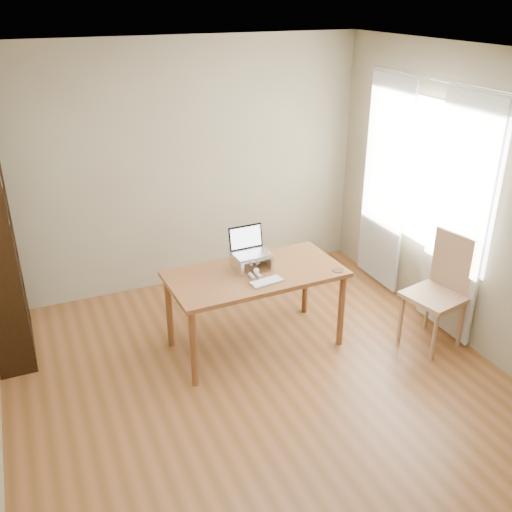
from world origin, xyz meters
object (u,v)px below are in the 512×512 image
(laptop, at_px, (249,246))
(chair, at_px, (443,287))
(keyboard, at_px, (266,282))
(cat, at_px, (247,261))
(desk, at_px, (255,281))

(laptop, height_order, chair, laptop)
(keyboard, relative_size, chair, 0.29)
(keyboard, height_order, chair, chair)
(laptop, distance_m, keyboard, 0.40)
(laptop, height_order, cat, laptop)
(cat, xyz_separation_m, chair, (1.60, -0.73, -0.24))
(laptop, relative_size, cat, 0.66)
(desk, bearing_deg, laptop, 87.98)
(cat, bearing_deg, desk, -70.43)
(keyboard, height_order, cat, cat)
(keyboard, xyz_separation_m, cat, (-0.04, 0.33, 0.06))
(chair, bearing_deg, desk, 145.94)
(desk, relative_size, keyboard, 5.13)
(laptop, relative_size, keyboard, 1.07)
(cat, relative_size, chair, 0.46)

